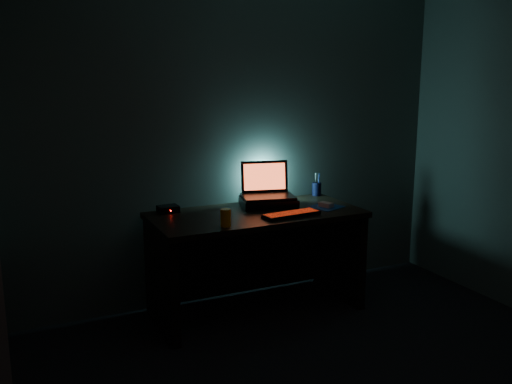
{
  "coord_description": "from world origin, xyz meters",
  "views": [
    {
      "loc": [
        -1.68,
        -1.94,
        1.74
      ],
      "look_at": [
        -0.03,
        1.57,
        0.91
      ],
      "focal_mm": 40.0,
      "sensor_mm": 36.0,
      "label": 1
    }
  ],
  "objects_px": {
    "mouse": "(326,205)",
    "pen_cup": "(317,189)",
    "router": "(168,209)",
    "laptop": "(267,189)",
    "keyboard": "(291,214)",
    "juice_glass": "(226,218)"
  },
  "relations": [
    {
      "from": "mouse",
      "to": "pen_cup",
      "type": "xyz_separation_m",
      "value": [
        0.15,
        0.38,
        0.03
      ]
    },
    {
      "from": "laptop",
      "to": "mouse",
      "type": "xyz_separation_m",
      "value": [
        0.35,
        -0.28,
        -0.1
      ]
    },
    {
      "from": "mouse",
      "to": "router",
      "type": "distance_m",
      "value": 1.15
    },
    {
      "from": "laptop",
      "to": "router",
      "type": "bearing_deg",
      "value": -172.18
    },
    {
      "from": "laptop",
      "to": "mouse",
      "type": "relative_size",
      "value": 4.2
    },
    {
      "from": "mouse",
      "to": "laptop",
      "type": "bearing_deg",
      "value": 122.35
    },
    {
      "from": "pen_cup",
      "to": "juice_glass",
      "type": "height_order",
      "value": "juice_glass"
    },
    {
      "from": "mouse",
      "to": "juice_glass",
      "type": "height_order",
      "value": "juice_glass"
    },
    {
      "from": "pen_cup",
      "to": "router",
      "type": "height_order",
      "value": "pen_cup"
    },
    {
      "from": "pen_cup",
      "to": "keyboard",
      "type": "bearing_deg",
      "value": -135.42
    },
    {
      "from": "juice_glass",
      "to": "pen_cup",
      "type": "bearing_deg",
      "value": 28.47
    },
    {
      "from": "mouse",
      "to": "pen_cup",
      "type": "distance_m",
      "value": 0.41
    },
    {
      "from": "keyboard",
      "to": "mouse",
      "type": "distance_m",
      "value": 0.38
    },
    {
      "from": "laptop",
      "to": "juice_glass",
      "type": "bearing_deg",
      "value": -125.65
    },
    {
      "from": "keyboard",
      "to": "pen_cup",
      "type": "height_order",
      "value": "pen_cup"
    },
    {
      "from": "mouse",
      "to": "juice_glass",
      "type": "xyz_separation_m",
      "value": [
        -0.87,
        -0.17,
        0.04
      ]
    },
    {
      "from": "juice_glass",
      "to": "router",
      "type": "xyz_separation_m",
      "value": [
        -0.23,
        0.52,
        -0.03
      ]
    },
    {
      "from": "mouse",
      "to": "pen_cup",
      "type": "height_order",
      "value": "pen_cup"
    },
    {
      "from": "keyboard",
      "to": "router",
      "type": "bearing_deg",
      "value": 142.68
    },
    {
      "from": "mouse",
      "to": "router",
      "type": "xyz_separation_m",
      "value": [
        -1.1,
        0.35,
        0.0
      ]
    },
    {
      "from": "keyboard",
      "to": "router",
      "type": "distance_m",
      "value": 0.88
    },
    {
      "from": "pen_cup",
      "to": "laptop",
      "type": "bearing_deg",
      "value": -168.25
    }
  ]
}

